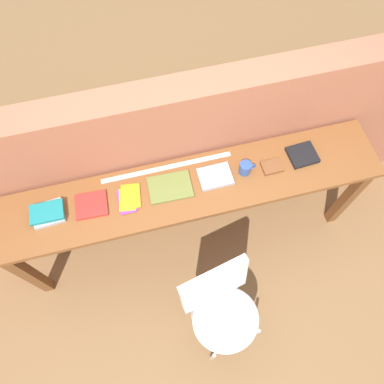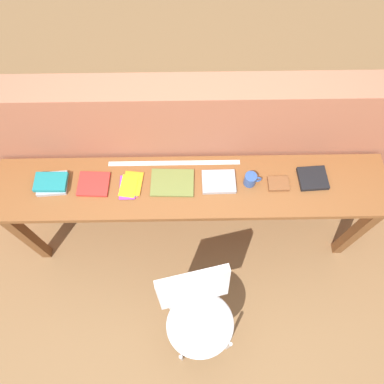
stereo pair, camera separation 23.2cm
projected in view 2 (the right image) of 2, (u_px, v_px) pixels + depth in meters
ground_plane at (192, 268)px, 3.03m from camera, size 40.00×40.00×0.00m
brick_wall_back at (191, 154)px, 2.66m from camera, size 6.00×0.20×1.42m
sideboard at (192, 196)px, 2.49m from camera, size 2.50×0.44×0.88m
chair_white_moulded at (198, 312)px, 2.37m from camera, size 0.53×0.54×0.89m
book_stack_leftmost at (52, 183)px, 2.34m from camera, size 0.20×0.17×0.05m
magazine_cycling at (94, 184)px, 2.36m from camera, size 0.20×0.18×0.02m
pamphlet_pile_colourful at (130, 186)px, 2.36m from camera, size 0.16×0.20×0.01m
book_open_centre at (172, 183)px, 2.36m from camera, size 0.28×0.20×0.02m
book_grey_hardcover at (219, 182)px, 2.36m from camera, size 0.21×0.16×0.03m
mug at (251, 180)px, 2.33m from camera, size 0.11×0.08×0.09m
leather_journal_brown at (278, 184)px, 2.36m from camera, size 0.13×0.10×0.02m
book_repair_rightmost at (313, 178)px, 2.37m from camera, size 0.19×0.17×0.03m
ruler_metal_back_edge at (174, 163)px, 2.43m from camera, size 0.86×0.03×0.00m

